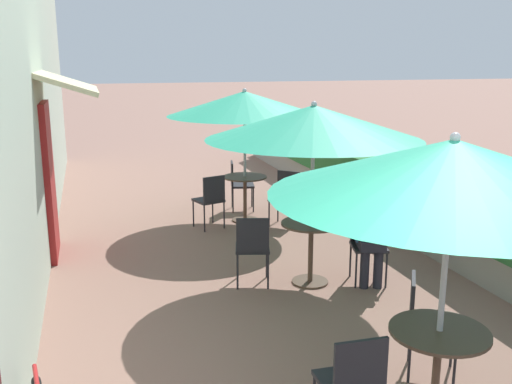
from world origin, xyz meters
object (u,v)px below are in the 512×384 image
patio_table_mid (311,241)px  coffee_cup_mid (316,217)px  patio_table_far (245,190)px  cafe_chair_far_right (286,194)px  cafe_chair_far_back (238,182)px  patio_umbrella_far (245,104)px  patio_umbrella_near (453,168)px  patio_umbrella_mid (314,122)px  seated_patron_mid_left (370,229)px  patio_table_near (437,359)px  cafe_chair_far_left (211,197)px  cafe_chair_mid_right (253,245)px  cafe_chair_near_back (424,318)px  cafe_chair_mid_left (368,240)px  cafe_chair_near_left (353,380)px

patio_table_mid → coffee_cup_mid: (0.09, 0.07, 0.27)m
patio_table_far → cafe_chair_far_right: bearing=-35.6°
coffee_cup_mid → cafe_chair_far_back: cafe_chair_far_back is taller
patio_umbrella_far → patio_umbrella_near: bearing=-91.0°
patio_umbrella_mid → cafe_chair_far_right: 2.86m
seated_patron_mid_left → patio_umbrella_far: patio_umbrella_far is taller
patio_table_near → patio_umbrella_near: (0.00, 0.00, 1.42)m
patio_umbrella_near → patio_umbrella_mid: 2.81m
cafe_chair_far_left → patio_table_near: bearing=-102.4°
patio_umbrella_near → patio_umbrella_far: size_ratio=1.00×
patio_umbrella_near → cafe_chair_mid_right: patio_umbrella_near is taller
cafe_chair_mid_right → cafe_chair_far_left: same height
patio_table_near → cafe_chair_far_right: bearing=82.7°
patio_table_near → cafe_chair_near_back: (0.30, 0.64, -0.01)m
patio_umbrella_mid → cafe_chair_mid_left: patio_umbrella_mid is taller
patio_table_near → patio_table_far: bearing=89.0°
coffee_cup_mid → cafe_chair_far_left: size_ratio=0.10×
coffee_cup_mid → cafe_chair_mid_left: bearing=-16.5°
patio_table_mid → patio_table_near: bearing=-92.8°
cafe_chair_near_back → coffee_cup_mid: size_ratio=9.67×
cafe_chair_mid_right → coffee_cup_mid: cafe_chair_mid_right is taller
cafe_chair_near_left → cafe_chair_mid_left: 3.16m
cafe_chair_near_left → cafe_chair_near_back: (1.00, 0.70, 0.00)m
patio_umbrella_near → patio_table_mid: bearing=87.2°
cafe_chair_near_back → cafe_chair_far_left: same height
cafe_chair_near_back → cafe_chair_far_right: size_ratio=1.00×
cafe_chair_mid_left → cafe_chair_far_back: bearing=-64.7°
patio_umbrella_near → patio_table_mid: patio_umbrella_near is taller
cafe_chair_near_back → patio_umbrella_far: bearing=-146.2°
coffee_cup_mid → patio_umbrella_mid: bearing=-142.3°
patio_umbrella_far → cafe_chair_far_left: bearing=-155.6°
patio_umbrella_near → cafe_chair_mid_left: 3.17m
cafe_chair_mid_right → cafe_chair_far_left: 2.43m
seated_patron_mid_left → patio_umbrella_far: 3.37m
cafe_chair_near_back → cafe_chair_far_back: size_ratio=1.00×
cafe_chair_near_left → seated_patron_mid_left: size_ratio=0.70×
patio_table_mid → cafe_chair_mid_left: bearing=-8.7°
cafe_chair_near_back → cafe_chair_far_left: bearing=-138.4°
cafe_chair_mid_right → coffee_cup_mid: 0.84m
patio_umbrella_mid → cafe_chair_far_back: (0.03, 3.53, -1.43)m
patio_umbrella_near → patio_table_mid: 3.15m
cafe_chair_near_left → patio_umbrella_far: 5.93m
cafe_chair_mid_left → patio_table_far: 3.03m
patio_umbrella_far → patio_table_mid: bearing=-89.2°
patio_umbrella_mid → patio_umbrella_far: size_ratio=1.00×
coffee_cup_mid → cafe_chair_far_left: bearing=107.4°
patio_umbrella_mid → cafe_chair_near_back: bearing=-85.7°
patio_umbrella_near → patio_umbrella_far: 5.64m
cafe_chair_near_left → patio_umbrella_mid: bearing=75.2°
seated_patron_mid_left → patio_table_far: seated_patron_mid_left is taller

